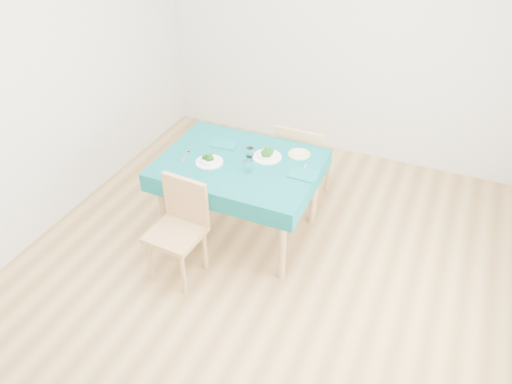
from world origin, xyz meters
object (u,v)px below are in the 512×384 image
at_px(chair_far, 306,147).
at_px(bowl_near, 209,159).
at_px(bowl_far, 267,154).
at_px(side_plate, 299,154).
at_px(chair_near, 175,227).
at_px(table, 240,198).

relative_size(chair_far, bowl_near, 4.99).
bearing_deg(bowl_far, side_plate, 33.34).
xyz_separation_m(chair_near, side_plate, (0.66, 1.00, 0.27)).
height_order(chair_far, bowl_near, chair_far).
relative_size(table, bowl_near, 5.72).
bearing_deg(bowl_near, chair_near, -91.62).
bearing_deg(table, bowl_far, 39.46).
relative_size(bowl_near, side_plate, 1.20).
bearing_deg(table, side_plate, 36.18).
xyz_separation_m(table, chair_far, (0.34, 0.76, 0.20)).
bearing_deg(chair_far, chair_near, 69.07).
height_order(chair_far, bowl_far, chair_far).
relative_size(chair_near, bowl_near, 4.30).
relative_size(bowl_near, bowl_far, 0.93).
bearing_deg(bowl_far, table, -140.54).
distance_m(table, chair_near, 0.74).
bearing_deg(side_plate, chair_near, -123.37).
bearing_deg(chair_far, side_plate, 100.85).
bearing_deg(chair_near, table, 75.02).
relative_size(chair_far, bowl_far, 4.62).
distance_m(table, side_plate, 0.65).
distance_m(table, bowl_far, 0.48).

